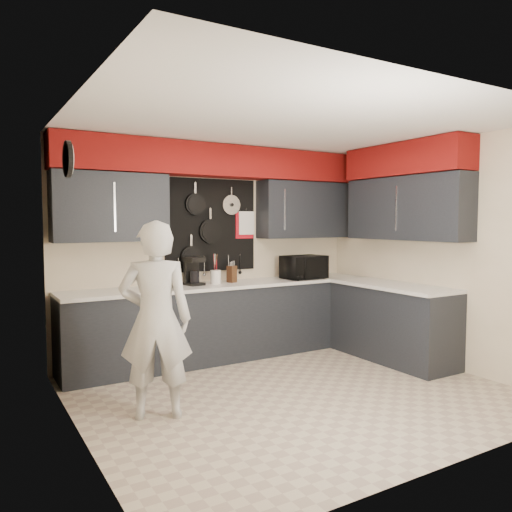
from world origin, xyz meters
TOP-DOWN VIEW (x-y plane):
  - ground at (0.00, 0.00)m, footprint 4.00×4.00m
  - back_wall_assembly at (0.01, 1.60)m, footprint 4.00×0.36m
  - right_wall_assembly at (1.85, 0.26)m, footprint 0.36×3.50m
  - left_wall_assembly at (-1.99, 0.02)m, footprint 0.05×3.50m
  - base_cabinets at (0.49, 1.13)m, footprint 3.95×2.20m
  - microwave at (1.11, 1.36)m, footprint 0.57×0.41m
  - knife_block at (0.11, 1.49)m, footprint 0.12×0.12m
  - utensil_crock at (-0.12, 1.47)m, footprint 0.13×0.13m
  - coffee_maker at (-0.40, 1.51)m, footprint 0.21×0.25m
  - person at (-1.36, 0.10)m, footprint 0.72×0.61m

SIDE VIEW (x-z plane):
  - ground at x=0.00m, z-range 0.00..0.00m
  - base_cabinets at x=0.49m, z-range 0.00..0.92m
  - person at x=-1.36m, z-range 0.00..1.68m
  - utensil_crock at x=-0.12m, z-range 0.92..1.09m
  - knife_block at x=0.11m, z-range 0.92..1.12m
  - microwave at x=1.11m, z-range 0.92..1.22m
  - coffee_maker at x=-0.40m, z-range 0.93..1.26m
  - left_wall_assembly at x=-1.99m, z-range 0.03..2.63m
  - right_wall_assembly at x=1.85m, z-range 0.64..3.24m
  - back_wall_assembly at x=0.01m, z-range 0.71..3.31m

